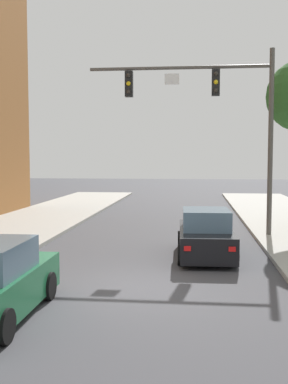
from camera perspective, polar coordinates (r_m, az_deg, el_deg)
ground_plane at (r=11.98m, az=-1.49°, el=-11.73°), size 120.00×120.00×0.00m
traffic_signal_mast at (r=19.47m, az=8.92°, el=10.36°), size 7.51×0.38×7.50m
car_lead_black at (r=15.61m, az=7.55°, el=-5.28°), size 1.94×4.29×1.60m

